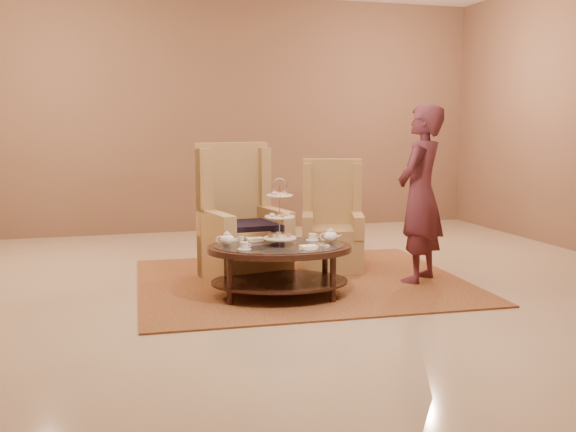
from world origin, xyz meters
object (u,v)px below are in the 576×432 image
object	(u,v)px
armchair_left	(241,234)
person	(420,194)
armchair_right	(332,232)
tea_table	(280,255)

from	to	relation	value
armchair_left	person	bearing A→B (deg)	-31.48
armchair_left	armchair_right	bearing A→B (deg)	-0.60
tea_table	person	distance (m)	1.61
tea_table	armchair_right	world-z (taller)	armchair_right
tea_table	person	xyz separation A→B (m)	(1.52, 0.20, 0.49)
person	armchair_left	bearing A→B (deg)	-61.45
tea_table	person	bearing A→B (deg)	18.06
armchair_right	armchair_left	bearing A→B (deg)	-151.11
armchair_right	person	xyz separation A→B (m)	(0.64, -0.83, 0.49)
tea_table	armchair_right	bearing A→B (deg)	60.00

